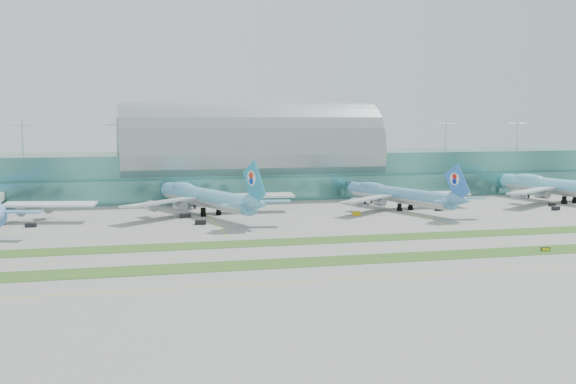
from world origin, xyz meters
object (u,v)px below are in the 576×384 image
object	(u,v)px
airliner_b	(205,196)
taxiway_sign_east	(546,249)
airliner_d	(562,186)
terminal	(250,165)
airliner_c	(398,194)

from	to	relation	value
airliner_b	taxiway_sign_east	xyz separation A→B (m)	(80.94, -96.94, -6.34)
airliner_b	airliner_d	world-z (taller)	airliner_d
terminal	airliner_b	world-z (taller)	terminal
airliner_b	airliner_c	distance (m)	76.47
terminal	airliner_d	size ratio (longest dim) A/B	4.20
airliner_c	taxiway_sign_east	world-z (taller)	airliner_c
terminal	airliner_c	bearing A→B (deg)	-54.01
taxiway_sign_east	airliner_b	bearing A→B (deg)	141.88
terminal	airliner_c	distance (m)	80.85
airliner_b	airliner_c	xyz separation A→B (m)	(76.38, -3.74, -0.76)
airliner_c	airliner_d	xyz separation A→B (m)	(76.89, 4.66, 0.80)
airliner_c	taxiway_sign_east	distance (m)	93.48
airliner_b	taxiway_sign_east	world-z (taller)	airliner_b
terminal	airliner_b	xyz separation A→B (m)	(-29.11, -61.35, -7.33)
airliner_b	airliner_c	world-z (taller)	airliner_b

